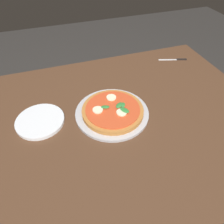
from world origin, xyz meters
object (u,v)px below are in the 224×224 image
Objects in this scene: pizza at (113,110)px; plate_white at (40,121)px; serving_tray at (112,113)px; dining_table at (111,134)px; knife at (176,59)px.

plate_white is at bearing -9.72° from pizza.
pizza is (-0.00, 0.00, 0.02)m from serving_tray.
pizza reaches higher than dining_table.
dining_table is 5.23× the size of pizza.
serving_tray is at bearing 31.55° from knife.
dining_table is 8.53× the size of knife.
plate_white is at bearing 18.10° from knife.
serving_tray reaches higher than dining_table.
plate_white is at bearing -14.64° from dining_table.
serving_tray is at bearing -117.94° from dining_table.
plate_white is 1.24× the size of knife.
serving_tray is at bearing -64.45° from pizza.
pizza is (-0.02, -0.02, 0.12)m from dining_table.
dining_table is at bearing 62.06° from serving_tray.
serving_tray is (-0.01, -0.03, 0.11)m from dining_table.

